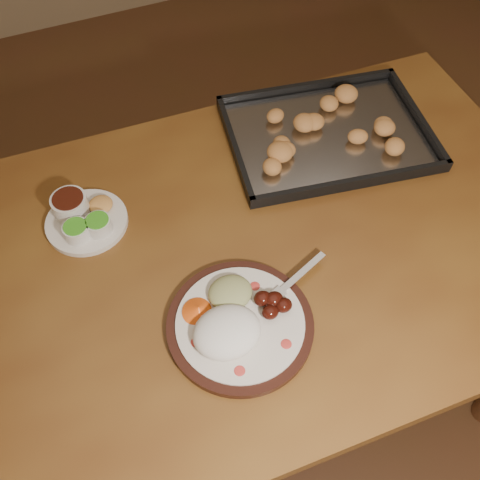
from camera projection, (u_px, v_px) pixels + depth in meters
name	position (u px, v px, depth m)	size (l,w,h in m)	color
ground	(254.00, 310.00, 1.90)	(4.00, 4.00, 0.00)	#532E1C
dining_table	(238.00, 272.00, 1.22)	(1.53, 0.96, 0.75)	brown
dinner_plate	(236.00, 323.00, 1.02)	(0.36, 0.28, 0.07)	black
condiment_saucer	(83.00, 217.00, 1.16)	(0.18, 0.18, 0.06)	silver
baking_tray	(328.00, 132.00, 1.32)	(0.54, 0.43, 0.05)	black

